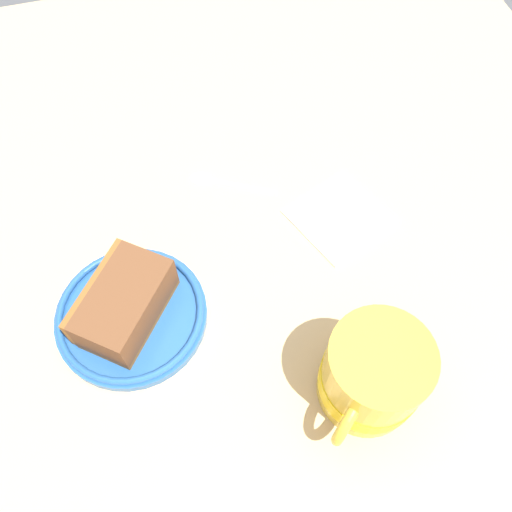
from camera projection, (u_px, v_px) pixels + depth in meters
ground_plane at (193, 314)px, 60.28cm from camera, size 117.98×117.98×3.06cm
small_plate at (129, 315)px, 57.57cm from camera, size 16.23×16.23×1.83cm
cake_slice at (122, 303)px, 55.30cm from camera, size 12.09×12.71×4.95cm
tea_mug at (370, 376)px, 50.22cm from camera, size 10.82×10.25×10.12cm
teaspoon at (213, 180)px, 67.37cm from camera, size 10.29×6.39×0.80cm
folded_napkin at (338, 217)px, 64.64cm from camera, size 13.05×12.89×0.60cm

